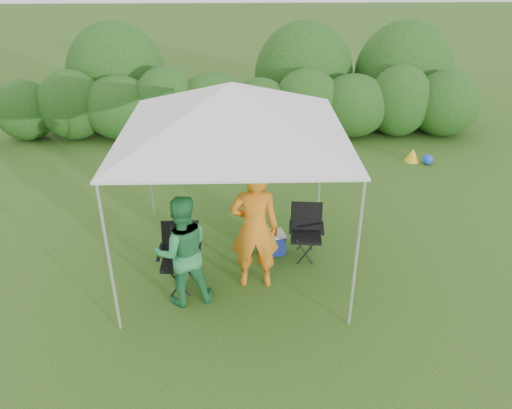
{
  "coord_description": "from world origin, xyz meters",
  "views": [
    {
      "loc": [
        0.13,
        -6.02,
        4.51
      ],
      "look_at": [
        0.31,
        0.4,
        1.05
      ],
      "focal_mm": 35.0,
      "sensor_mm": 36.0,
      "label": 1
    }
  ],
  "objects_px": {
    "chair_left": "(180,252)",
    "man": "(254,228)",
    "canopy": "(233,109)",
    "cooler": "(271,243)",
    "chair_right": "(306,228)",
    "woman": "(182,251)"
  },
  "relations": [
    {
      "from": "chair_left",
      "to": "man",
      "type": "xyz_separation_m",
      "value": [
        1.06,
        -0.04,
        0.4
      ]
    },
    {
      "from": "canopy",
      "to": "man",
      "type": "xyz_separation_m",
      "value": [
        0.28,
        -0.59,
        -1.52
      ]
    },
    {
      "from": "chair_left",
      "to": "cooler",
      "type": "bearing_deg",
      "value": 29.18
    },
    {
      "from": "chair_right",
      "to": "chair_left",
      "type": "distance_m",
      "value": 2.02
    },
    {
      "from": "chair_right",
      "to": "woman",
      "type": "bearing_deg",
      "value": -142.98
    },
    {
      "from": "man",
      "to": "woman",
      "type": "xyz_separation_m",
      "value": [
        -0.98,
        -0.34,
        -0.13
      ]
    },
    {
      "from": "canopy",
      "to": "woman",
      "type": "distance_m",
      "value": 2.02
    },
    {
      "from": "woman",
      "to": "cooler",
      "type": "relative_size",
      "value": 3.37
    },
    {
      "from": "chair_right",
      "to": "cooler",
      "type": "bearing_deg",
      "value": -179.79
    },
    {
      "from": "chair_right",
      "to": "cooler",
      "type": "relative_size",
      "value": 1.79
    },
    {
      "from": "canopy",
      "to": "woman",
      "type": "relative_size",
      "value": 1.92
    },
    {
      "from": "canopy",
      "to": "chair_left",
      "type": "height_order",
      "value": "canopy"
    },
    {
      "from": "man",
      "to": "chair_left",
      "type": "bearing_deg",
      "value": -3.35
    },
    {
      "from": "chair_left",
      "to": "chair_right",
      "type": "bearing_deg",
      "value": 20.3
    },
    {
      "from": "man",
      "to": "woman",
      "type": "relative_size",
      "value": 1.16
    },
    {
      "from": "chair_right",
      "to": "cooler",
      "type": "distance_m",
      "value": 0.62
    },
    {
      "from": "chair_left",
      "to": "woman",
      "type": "bearing_deg",
      "value": -77.78
    },
    {
      "from": "canopy",
      "to": "man",
      "type": "distance_m",
      "value": 1.65
    },
    {
      "from": "canopy",
      "to": "chair_right",
      "type": "distance_m",
      "value": 2.27
    },
    {
      "from": "cooler",
      "to": "woman",
      "type": "bearing_deg",
      "value": -151.61
    },
    {
      "from": "canopy",
      "to": "cooler",
      "type": "relative_size",
      "value": 6.46
    },
    {
      "from": "chair_left",
      "to": "woman",
      "type": "height_order",
      "value": "woman"
    }
  ]
}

